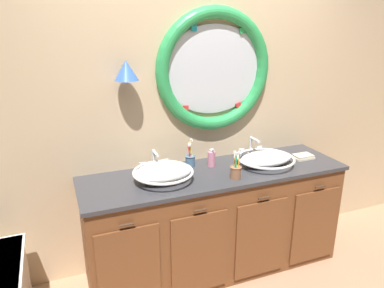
{
  "coord_description": "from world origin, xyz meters",
  "views": [
    {
      "loc": [
        -1.04,
        -2.08,
        1.97
      ],
      "look_at": [
        -0.12,
        0.25,
        1.12
      ],
      "focal_mm": 34.13,
      "sensor_mm": 36.0,
      "label": 1
    }
  ],
  "objects_px": {
    "toothbrush_holder_right": "(236,171)",
    "folded_hand_towel": "(303,157)",
    "sink_basin_right": "(266,159)",
    "soap_dispenser": "(212,158)",
    "sink_basin_left": "(163,172)",
    "toothbrush_holder_left": "(190,160)"
  },
  "relations": [
    {
      "from": "toothbrush_holder_right",
      "to": "folded_hand_towel",
      "type": "height_order",
      "value": "toothbrush_holder_right"
    },
    {
      "from": "sink_basin_right",
      "to": "toothbrush_holder_right",
      "type": "relative_size",
      "value": 2.21
    },
    {
      "from": "soap_dispenser",
      "to": "folded_hand_towel",
      "type": "distance_m",
      "value": 0.8
    },
    {
      "from": "sink_basin_right",
      "to": "sink_basin_left",
      "type": "bearing_deg",
      "value": -180.0
    },
    {
      "from": "sink_basin_left",
      "to": "toothbrush_holder_left",
      "type": "height_order",
      "value": "toothbrush_holder_left"
    },
    {
      "from": "sink_basin_left",
      "to": "sink_basin_right",
      "type": "distance_m",
      "value": 0.86
    },
    {
      "from": "sink_basin_left",
      "to": "folded_hand_towel",
      "type": "xyz_separation_m",
      "value": [
        1.23,
        0.01,
        -0.05
      ]
    },
    {
      "from": "folded_hand_towel",
      "to": "toothbrush_holder_left",
      "type": "bearing_deg",
      "value": 168.26
    },
    {
      "from": "soap_dispenser",
      "to": "folded_hand_towel",
      "type": "xyz_separation_m",
      "value": [
        0.79,
        -0.13,
        -0.05
      ]
    },
    {
      "from": "folded_hand_towel",
      "to": "toothbrush_holder_right",
      "type": "bearing_deg",
      "value": -168.15
    },
    {
      "from": "sink_basin_left",
      "to": "sink_basin_right",
      "type": "relative_size",
      "value": 0.95
    },
    {
      "from": "folded_hand_towel",
      "to": "sink_basin_left",
      "type": "bearing_deg",
      "value": -179.67
    },
    {
      "from": "toothbrush_holder_right",
      "to": "soap_dispenser",
      "type": "relative_size",
      "value": 1.39
    },
    {
      "from": "sink_basin_left",
      "to": "sink_basin_right",
      "type": "xyz_separation_m",
      "value": [
        0.86,
        0.0,
        -0.02
      ]
    },
    {
      "from": "sink_basin_right",
      "to": "folded_hand_towel",
      "type": "xyz_separation_m",
      "value": [
        0.37,
        0.01,
        -0.04
      ]
    },
    {
      "from": "toothbrush_holder_left",
      "to": "soap_dispenser",
      "type": "distance_m",
      "value": 0.17
    },
    {
      "from": "toothbrush_holder_left",
      "to": "toothbrush_holder_right",
      "type": "xyz_separation_m",
      "value": [
        0.22,
        -0.35,
        0.0
      ]
    },
    {
      "from": "toothbrush_holder_right",
      "to": "toothbrush_holder_left",
      "type": "bearing_deg",
      "value": 122.95
    },
    {
      "from": "soap_dispenser",
      "to": "toothbrush_holder_left",
      "type": "bearing_deg",
      "value": 157.12
    },
    {
      "from": "sink_basin_right",
      "to": "soap_dispenser",
      "type": "relative_size",
      "value": 3.08
    },
    {
      "from": "sink_basin_right",
      "to": "toothbrush_holder_left",
      "type": "distance_m",
      "value": 0.61
    },
    {
      "from": "toothbrush_holder_left",
      "to": "soap_dispenser",
      "type": "bearing_deg",
      "value": -22.88
    }
  ]
}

